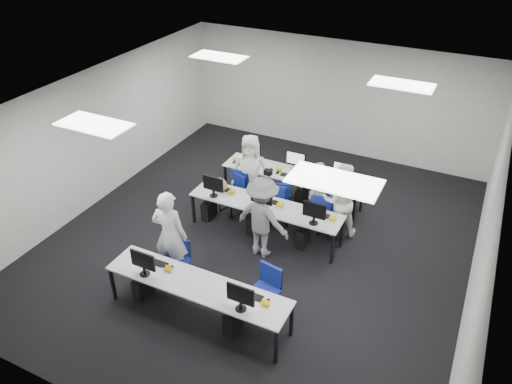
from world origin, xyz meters
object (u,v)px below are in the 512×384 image
at_px(desk_front, 197,286).
at_px(chair_1, 264,300).
at_px(chair_5, 244,191).
at_px(chair_3, 279,210).
at_px(student_1, 340,200).
at_px(student_0, 170,235).
at_px(photographer, 262,218).
at_px(chair_4, 332,221).
at_px(chair_6, 279,205).
at_px(chair_0, 178,270).
at_px(student_2, 250,171).
at_px(chair_2, 233,200).
at_px(chair_7, 321,216).
at_px(student_3, 317,195).
at_px(desk_mid, 265,207).

relative_size(desk_front, chair_1, 3.48).
bearing_deg(chair_5, desk_front, -72.01).
distance_m(desk_front, chair_3, 3.20).
distance_m(chair_5, student_1, 2.35).
relative_size(student_0, photographer, 1.06).
bearing_deg(chair_4, photographer, -125.11).
bearing_deg(chair_6, chair_0, -114.93).
bearing_deg(student_0, chair_0, 141.52).
relative_size(chair_4, chair_6, 1.02).
height_order(chair_1, student_2, student_2).
relative_size(chair_2, chair_5, 0.96).
bearing_deg(chair_6, student_0, -119.29).
relative_size(chair_7, student_3, 0.60).
relative_size(chair_1, chair_5, 1.01).
bearing_deg(photographer, chair_6, -72.46).
bearing_deg(chair_2, desk_front, -51.06).
bearing_deg(chair_4, chair_0, -123.84).
relative_size(desk_front, chair_3, 3.87).
height_order(chair_6, chair_7, chair_7).
relative_size(desk_front, chair_7, 3.52).
height_order(desk_front, chair_0, chair_0).
xyz_separation_m(chair_3, student_1, (1.27, 0.13, 0.55)).
xyz_separation_m(chair_1, student_2, (-1.73, 2.93, 0.56)).
xyz_separation_m(chair_1, photographer, (-0.72, 1.44, 0.56)).
height_order(desk_front, student_3, student_3).
xyz_separation_m(desk_mid, student_0, (-0.99, -1.89, 0.22)).
bearing_deg(desk_mid, chair_1, -65.21).
relative_size(chair_3, student_1, 0.51).
bearing_deg(chair_4, chair_1, -92.43).
bearing_deg(chair_3, chair_7, -9.12).
height_order(chair_7, student_1, student_1).
height_order(desk_mid, chair_3, chair_3).
bearing_deg(desk_front, chair_7, 73.95).
distance_m(student_0, student_3, 3.22).
height_order(chair_0, chair_6, chair_6).
distance_m(chair_4, student_0, 3.43).
relative_size(student_2, student_3, 1.12).
bearing_deg(chair_3, chair_5, 144.16).
distance_m(chair_3, student_3, 0.92).
relative_size(chair_2, chair_4, 0.98).
xyz_separation_m(chair_0, chair_1, (1.75, -0.04, 0.03)).
relative_size(student_1, student_2, 0.95).
relative_size(chair_2, chair_7, 0.96).
relative_size(chair_4, chair_7, 0.97).
height_order(chair_4, chair_5, chair_5).
bearing_deg(chair_5, chair_3, -14.65).
xyz_separation_m(chair_5, student_0, (-0.05, -2.78, 0.62)).
distance_m(student_2, student_3, 1.62).
bearing_deg(chair_4, student_2, 176.87).
height_order(chair_2, photographer, photographer).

